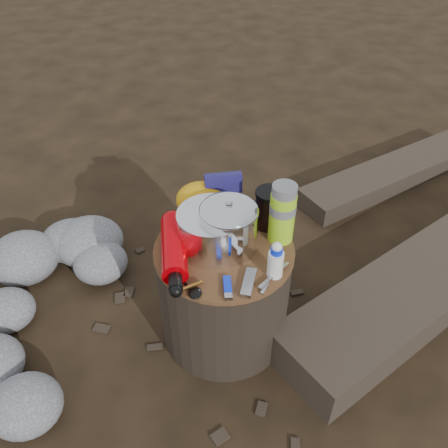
# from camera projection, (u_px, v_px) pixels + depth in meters

# --- Properties ---
(ground) EXTENTS (60.00, 60.00, 0.00)m
(ground) POSITION_uv_depth(u_px,v_px,m) (224.00, 329.00, 1.65)
(ground) COLOR black
(ground) RESTS_ON ground
(stump) EXTENTS (0.42, 0.42, 0.38)m
(stump) POSITION_uv_depth(u_px,v_px,m) (224.00, 292.00, 1.52)
(stump) COLOR black
(stump) RESTS_ON ground
(rock_ring) EXTENTS (0.40, 0.87, 0.17)m
(rock_ring) POSITION_uv_depth(u_px,v_px,m) (43.00, 304.00, 1.62)
(rock_ring) COLOR slate
(rock_ring) RESTS_ON ground
(log_small) EXTENTS (0.98, 0.83, 0.09)m
(log_small) POSITION_uv_depth(u_px,v_px,m) (395.00, 172.00, 2.32)
(log_small) COLOR #352B22
(log_small) RESTS_ON ground
(foil_windscreen) EXTENTS (0.20, 0.20, 0.12)m
(foil_windscreen) POSITION_uv_depth(u_px,v_px,m) (212.00, 230.00, 1.37)
(foil_windscreen) COLOR white
(foil_windscreen) RESTS_ON stump
(camping_pot) EXTENTS (0.17, 0.17, 0.17)m
(camping_pot) POSITION_uv_depth(u_px,v_px,m) (229.00, 226.00, 1.35)
(camping_pot) COLOR silver
(camping_pot) RESTS_ON stump
(fuel_bottle) EXTENTS (0.14, 0.31, 0.07)m
(fuel_bottle) POSITION_uv_depth(u_px,v_px,m) (174.00, 248.00, 1.35)
(fuel_bottle) COLOR #CE0007
(fuel_bottle) RESTS_ON stump
(thermos) EXTENTS (0.08, 0.08, 0.19)m
(thermos) POSITION_uv_depth(u_px,v_px,m) (282.00, 213.00, 1.37)
(thermos) COLOR #9EDA1D
(thermos) RESTS_ON stump
(travel_mug) EXTENTS (0.08, 0.08, 0.13)m
(travel_mug) POSITION_uv_depth(u_px,v_px,m) (269.00, 209.00, 1.44)
(travel_mug) COLOR black
(travel_mug) RESTS_ON stump
(stuff_sack) EXTENTS (0.17, 0.14, 0.11)m
(stuff_sack) POSITION_uv_depth(u_px,v_px,m) (202.00, 200.00, 1.49)
(stuff_sack) COLOR orange
(stuff_sack) RESTS_ON stump
(food_pouch) EXTENTS (0.12, 0.06, 0.15)m
(food_pouch) POSITION_uv_depth(u_px,v_px,m) (224.00, 195.00, 1.48)
(food_pouch) COLOR navy
(food_pouch) RESTS_ON stump
(lighter) EXTENTS (0.03, 0.08, 0.01)m
(lighter) POSITION_uv_depth(u_px,v_px,m) (228.00, 286.00, 1.28)
(lighter) COLOR #0D2BE0
(lighter) RESTS_ON stump
(multitool) EXTENTS (0.04, 0.11, 0.01)m
(multitool) POSITION_uv_depth(u_px,v_px,m) (249.00, 283.00, 1.28)
(multitool) COLOR #B0B0B5
(multitool) RESTS_ON stump
(pot_grabber) EXTENTS (0.09, 0.13, 0.01)m
(pot_grabber) POSITION_uv_depth(u_px,v_px,m) (270.00, 277.00, 1.30)
(pot_grabber) COLOR #B0B0B5
(pot_grabber) RESTS_ON stump
(spork) EXTENTS (0.12, 0.12, 0.01)m
(spork) POSITION_uv_depth(u_px,v_px,m) (181.00, 279.00, 1.30)
(spork) COLOR black
(spork) RESTS_ON stump
(squeeze_bottle) EXTENTS (0.04, 0.04, 0.10)m
(squeeze_bottle) POSITION_uv_depth(u_px,v_px,m) (276.00, 261.00, 1.28)
(squeeze_bottle) COLOR white
(squeeze_bottle) RESTS_ON stump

